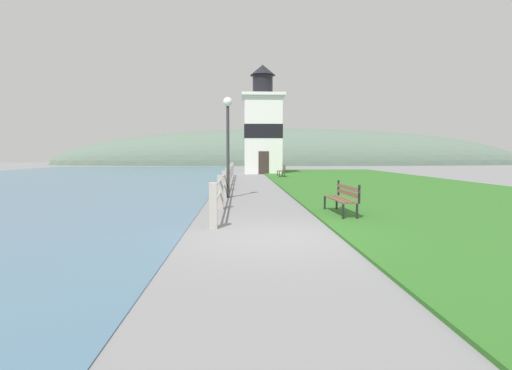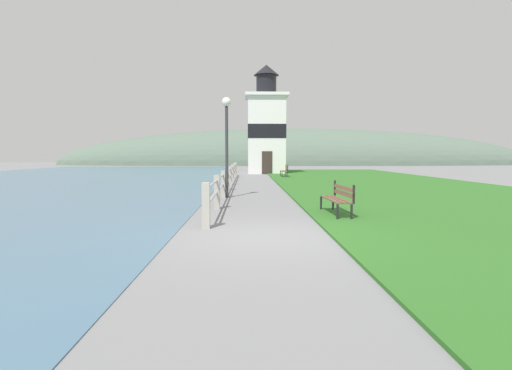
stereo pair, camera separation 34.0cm
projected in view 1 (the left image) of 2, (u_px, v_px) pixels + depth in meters
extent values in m
plane|color=slate|center=(273.00, 237.00, 8.35)|extent=(160.00, 160.00, 0.00)
cube|color=#2D6623|center=(381.00, 184.00, 22.84)|extent=(12.00, 42.77, 0.06)
cube|color=#476B84|center=(0.00, 186.00, 21.99)|extent=(24.00, 68.43, 0.01)
cube|color=#A8A399|center=(213.00, 206.00, 9.25)|extent=(0.18, 0.18, 1.08)
cube|color=#A8A399|center=(220.00, 192.00, 12.56)|extent=(0.18, 0.18, 1.08)
cube|color=#A8A399|center=(224.00, 184.00, 15.86)|extent=(0.18, 0.18, 1.08)
cube|color=#A8A399|center=(227.00, 179.00, 19.17)|extent=(0.18, 0.18, 1.08)
cube|color=#A8A399|center=(229.00, 175.00, 22.48)|extent=(0.18, 0.18, 1.08)
cube|color=#A8A399|center=(230.00, 173.00, 25.78)|extent=(0.18, 0.18, 1.08)
cube|color=#A8A399|center=(231.00, 171.00, 29.09)|extent=(0.18, 0.18, 1.08)
cube|color=#A8A399|center=(232.00, 169.00, 32.40)|extent=(0.18, 0.18, 1.08)
cylinder|color=#B2B2B7|center=(228.00, 170.00, 20.80)|extent=(0.06, 23.23, 0.06)
cylinder|color=#B2B2B7|center=(228.00, 177.00, 20.82)|extent=(0.06, 23.23, 0.06)
cube|color=brown|center=(335.00, 199.00, 11.21)|extent=(0.20, 1.90, 0.04)
cube|color=brown|center=(340.00, 199.00, 11.23)|extent=(0.20, 1.90, 0.04)
cube|color=brown|center=(345.00, 199.00, 11.24)|extent=(0.20, 1.90, 0.04)
cube|color=brown|center=(348.00, 188.00, 11.22)|extent=(0.14, 1.90, 0.11)
cube|color=brown|center=(348.00, 193.00, 11.23)|extent=(0.14, 1.90, 0.11)
cube|color=black|center=(343.00, 213.00, 10.31)|extent=(0.05, 0.05, 0.45)
cube|color=black|center=(325.00, 204.00, 12.15)|extent=(0.05, 0.05, 0.45)
cube|color=black|center=(357.00, 212.00, 10.34)|extent=(0.05, 0.05, 0.45)
cube|color=black|center=(337.00, 204.00, 12.18)|extent=(0.05, 0.05, 0.45)
cube|color=black|center=(359.00, 194.00, 10.31)|extent=(0.05, 0.05, 0.49)
cube|color=black|center=(338.00, 188.00, 12.15)|extent=(0.05, 0.05, 0.49)
cube|color=brown|center=(279.00, 171.00, 30.13)|extent=(0.13, 1.61, 0.04)
cube|color=brown|center=(281.00, 171.00, 30.13)|extent=(0.13, 1.61, 0.04)
cube|color=brown|center=(283.00, 171.00, 30.14)|extent=(0.13, 1.61, 0.04)
cube|color=brown|center=(284.00, 167.00, 30.11)|extent=(0.07, 1.61, 0.11)
cube|color=brown|center=(284.00, 169.00, 30.13)|extent=(0.07, 1.61, 0.11)
cube|color=black|center=(279.00, 175.00, 29.37)|extent=(0.05, 0.05, 0.45)
cube|color=black|center=(278.00, 174.00, 30.92)|extent=(0.05, 0.05, 0.45)
cube|color=black|center=(284.00, 175.00, 29.38)|extent=(0.05, 0.05, 0.45)
cube|color=black|center=(282.00, 174.00, 30.93)|extent=(0.05, 0.05, 0.45)
cube|color=black|center=(285.00, 168.00, 29.35)|extent=(0.05, 0.05, 0.49)
cube|color=black|center=(283.00, 168.00, 30.90)|extent=(0.05, 0.05, 0.49)
cube|color=white|center=(263.00, 136.00, 36.08)|extent=(3.29, 3.29, 6.81)
cube|color=black|center=(263.00, 132.00, 36.05)|extent=(3.33, 3.33, 1.23)
cube|color=white|center=(263.00, 96.00, 35.81)|extent=(3.79, 3.79, 0.25)
cylinder|color=black|center=(263.00, 85.00, 35.73)|extent=(1.81, 1.81, 1.71)
cone|color=black|center=(263.00, 70.00, 35.63)|extent=(2.26, 2.26, 0.94)
cube|color=#332823|center=(264.00, 163.00, 34.61)|extent=(0.90, 0.06, 2.00)
cylinder|color=#333338|center=(228.00, 153.00, 15.75)|extent=(0.12, 0.12, 3.60)
sphere|color=white|center=(228.00, 102.00, 15.60)|extent=(0.36, 0.36, 0.36)
ellipsoid|color=#566B5B|center=(292.00, 165.00, 66.96)|extent=(80.00, 16.00, 12.00)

